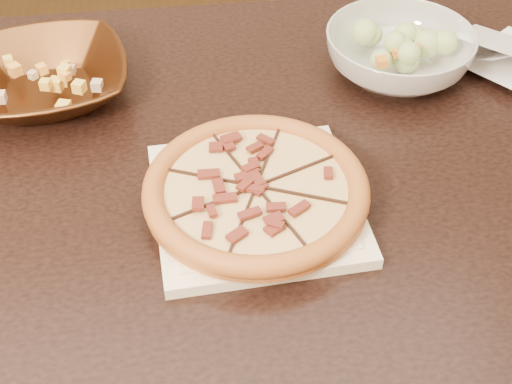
% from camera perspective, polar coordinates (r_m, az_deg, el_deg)
% --- Properties ---
extents(dining_table, '(1.39, 0.92, 0.75)m').
position_cam_1_polar(dining_table, '(1.14, -5.45, -0.81)').
color(dining_table, black).
rests_on(dining_table, floor).
extents(plate, '(0.30, 0.30, 0.02)m').
position_cam_1_polar(plate, '(0.97, 0.00, -0.83)').
color(plate, '#FFEDCD').
rests_on(plate, dining_table).
extents(pizza, '(0.31, 0.31, 0.03)m').
position_cam_1_polar(pizza, '(0.96, -0.00, 0.18)').
color(pizza, '#B25E2F').
rests_on(pizza, plate).
extents(bronze_bowl, '(0.31, 0.31, 0.06)m').
position_cam_1_polar(bronze_bowl, '(1.21, -16.44, 8.61)').
color(bronze_bowl, '#4D2A13').
rests_on(bronze_bowl, dining_table).
extents(mixed_dish, '(0.10, 0.13, 0.03)m').
position_cam_1_polar(mixed_dish, '(1.18, -16.99, 10.42)').
color(mixed_dish, tan).
rests_on(mixed_dish, bronze_bowl).
extents(salad_bowl, '(0.32, 0.32, 0.08)m').
position_cam_1_polar(salad_bowl, '(1.23, 11.33, 10.81)').
color(salad_bowl, silver).
rests_on(salad_bowl, dining_table).
extents(salad, '(0.12, 0.11, 0.04)m').
position_cam_1_polar(salad, '(1.20, 11.67, 13.03)').
color(salad, '#D4EC9B').
rests_on(salad, salad_bowl).
extents(cling_film, '(0.16, 0.14, 0.05)m').
position_cam_1_polar(cling_film, '(1.29, 19.50, 9.99)').
color(cling_film, white).
rests_on(cling_film, dining_table).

